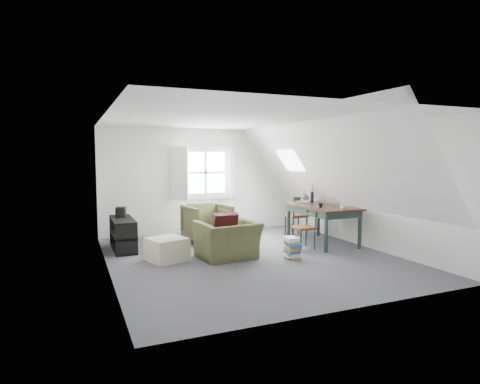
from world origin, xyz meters
name	(u,v)px	position (x,y,z in m)	size (l,w,h in m)	color
floor	(252,257)	(0.00, 0.00, 0.00)	(5.50, 5.50, 0.00)	#48484C
ceiling	(252,119)	(0.00, 0.00, 2.50)	(5.50, 5.50, 0.00)	white
wall_back	(205,181)	(0.00, 2.75, 1.25)	(5.00, 5.00, 0.00)	silver
wall_front	(349,207)	(0.00, -2.75, 1.25)	(5.00, 5.00, 0.00)	silver
wall_left	(107,195)	(-2.50, 0.00, 1.25)	(5.50, 5.50, 0.00)	silver
wall_right	(363,185)	(2.50, 0.00, 1.25)	(5.50, 5.50, 0.00)	silver
slope_left	(166,161)	(-1.55, 0.00, 1.78)	(5.50, 5.50, 0.00)	white
slope_right	(324,160)	(1.55, 0.00, 1.78)	(5.50, 5.50, 0.00)	white
dormer_window	(206,173)	(0.00, 2.68, 1.45)	(1.71, 0.35, 1.30)	white
skylight	(291,161)	(1.55, 1.30, 1.75)	(0.55, 0.75, 0.04)	white
armchair_near	(228,258)	(-0.43, 0.12, 0.00)	(1.03, 0.90, 0.67)	#484B25
armchair_far	(207,242)	(-0.34, 1.56, 0.00)	(0.88, 0.90, 0.82)	#484B25
throw_pillow	(225,225)	(-0.43, 0.27, 0.58)	(0.46, 0.13, 0.46)	#350E13
ottoman	(167,249)	(-1.49, 0.37, 0.20)	(0.61, 0.61, 0.41)	#BAB091
dining_table	(322,211)	(1.86, 0.49, 0.70)	(0.97, 1.62, 0.81)	#32180C
demijohn	(305,198)	(1.71, 0.94, 0.92)	(0.20, 0.20, 0.28)	silver
vase_twigs	(312,197)	(1.96, 1.04, 0.94)	(0.08, 0.08, 0.59)	black
cup	(321,208)	(1.61, 0.19, 0.81)	(0.10, 0.10, 0.09)	black
paper_box	(344,207)	(2.06, 0.04, 0.83)	(0.11, 0.07, 0.04)	white
dining_chair_far	(297,215)	(1.78, 1.39, 0.48)	(0.44, 0.44, 0.93)	brown
dining_chair_near	(305,227)	(1.27, 0.22, 0.44)	(0.39, 0.39, 0.84)	brown
media_shelf	(123,236)	(-2.10, 1.52, 0.28)	(0.40, 1.21, 0.62)	black
electronics_box	(121,212)	(-2.10, 1.81, 0.71)	(0.19, 0.26, 0.21)	black
magazine_stack	(292,248)	(0.65, -0.35, 0.19)	(0.29, 0.34, 0.39)	#B29933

